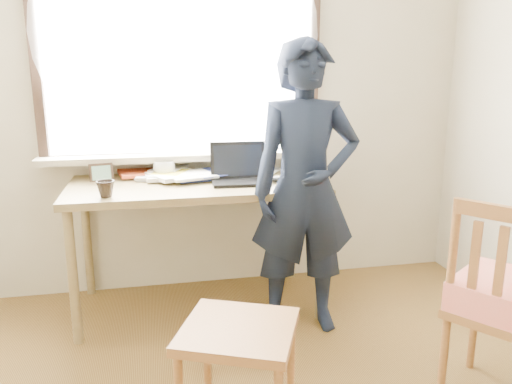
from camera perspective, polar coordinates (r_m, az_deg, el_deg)
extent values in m
cube|color=#C0B69A|center=(3.38, -4.92, 10.65)|extent=(3.50, 0.02, 2.60)
cube|color=white|center=(3.35, -8.52, 15.66)|extent=(1.70, 0.01, 1.30)
cube|color=black|center=(3.38, -8.10, 4.06)|extent=(1.82, 0.06, 0.06)
cube|color=black|center=(3.39, -24.02, 14.64)|extent=(0.06, 0.06, 1.30)
cube|color=black|center=(3.50, 6.59, 15.62)|extent=(0.06, 0.06, 1.30)
cube|color=#C0B69A|center=(3.30, -8.03, 4.04)|extent=(1.85, 0.20, 0.04)
cube|color=white|center=(3.28, -8.50, 17.46)|extent=(1.95, 0.02, 1.65)
cube|color=olive|center=(3.07, -6.86, 0.71)|extent=(1.52, 0.76, 0.04)
cylinder|color=olive|center=(2.91, -20.18, -9.23)|extent=(0.05, 0.05, 0.77)
cylinder|color=olive|center=(3.51, -18.73, -5.17)|extent=(0.05, 0.05, 0.77)
cylinder|color=olive|center=(3.03, 7.47, -7.56)|extent=(0.05, 0.05, 0.77)
cylinder|color=olive|center=(3.61, 4.08, -3.94)|extent=(0.05, 0.05, 0.77)
cube|color=black|center=(3.02, -1.79, 1.18)|extent=(0.35, 0.26, 0.02)
cube|color=black|center=(3.11, -2.08, 3.66)|extent=(0.35, 0.09, 0.23)
cube|color=black|center=(3.11, -2.08, 3.66)|extent=(0.30, 0.07, 0.19)
cube|color=black|center=(3.01, -1.76, 1.19)|extent=(0.31, 0.16, 0.00)
imported|color=white|center=(3.22, -10.46, 2.57)|extent=(0.19, 0.19, 0.11)
imported|color=black|center=(2.79, -16.82, 0.34)|extent=(0.11, 0.11, 0.09)
ellipsoid|color=black|center=(3.04, 2.47, 1.48)|extent=(0.10, 0.07, 0.04)
cube|color=#BD4722|center=(3.28, -5.53, 1.99)|extent=(0.30, 0.33, 0.00)
cube|color=white|center=(3.22, -11.40, 1.67)|extent=(0.23, 0.28, 0.01)
cube|color=yellow|center=(3.31, -15.03, 1.90)|extent=(0.31, 0.29, 0.01)
cube|color=white|center=(3.31, -7.75, 2.27)|extent=(0.22, 0.30, 0.01)
cube|color=white|center=(3.35, -14.66, 2.24)|extent=(0.25, 0.26, 0.02)
cube|color=white|center=(3.19, -15.78, 1.60)|extent=(0.34, 0.33, 0.00)
cube|color=white|center=(3.20, -16.87, 1.69)|extent=(0.28, 0.23, 0.01)
cube|color=white|center=(3.22, -6.40, 2.35)|extent=(0.25, 0.27, 0.01)
cube|color=white|center=(3.26, -6.62, 2.49)|extent=(0.21, 0.28, 0.00)
cube|color=white|center=(3.22, -6.43, 2.56)|extent=(0.30, 0.33, 0.02)
imported|color=white|center=(3.26, -13.51, 1.81)|extent=(0.23, 0.30, 0.03)
imported|color=white|center=(3.36, -0.31, 2.47)|extent=(0.26, 0.28, 0.02)
cube|color=black|center=(3.16, -17.26, 1.97)|extent=(0.14, 0.04, 0.11)
cube|color=#477C37|center=(3.16, -17.26, 1.97)|extent=(0.11, 0.03, 0.08)
cube|color=#905E2F|center=(2.11, -2.03, -15.58)|extent=(0.59, 0.58, 0.04)
cylinder|color=#905E2F|center=(2.43, -5.62, -17.75)|extent=(0.04, 0.04, 0.42)
cylinder|color=#905E2F|center=(2.36, 4.01, -18.78)|extent=(0.04, 0.04, 0.42)
cube|color=#905E2F|center=(2.52, 26.83, -12.27)|extent=(0.60, 0.61, 0.04)
cylinder|color=#905E2F|center=(2.82, 23.62, -14.24)|extent=(0.04, 0.04, 0.42)
cylinder|color=#905E2F|center=(2.52, 20.61, -17.48)|extent=(0.04, 0.04, 0.42)
cylinder|color=#905E2F|center=(2.30, 21.56, -6.78)|extent=(0.04, 0.04, 0.51)
cube|color=#905E2F|center=(2.18, 26.74, -2.26)|extent=(0.26, 0.35, 0.06)
cube|color=#905E2F|center=(2.25, 26.05, -8.47)|extent=(0.04, 0.04, 0.40)
cube|color=#905E2F|center=(2.28, 23.62, -7.95)|extent=(0.04, 0.04, 0.40)
cube|color=red|center=(2.48, 27.05, -10.47)|extent=(0.59, 0.59, 0.13)
imported|color=black|center=(2.81, 5.61, 0.28)|extent=(0.64, 0.45, 1.65)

